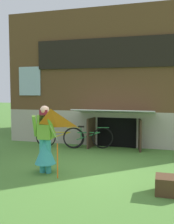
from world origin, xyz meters
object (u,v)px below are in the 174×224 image
Objects in this scene: person at (45,145)px; kite at (51,124)px; wooden_crate at (170,185)px; bicycle_green at (88,138)px; bicycle_yellow at (59,137)px.

kite is (0.37, -0.46, 0.58)m from person.
wooden_crate is (2.56, -0.08, -1.11)m from kite.
bicycle_green is 1.00× the size of bicycle_yellow.
kite is at bearing 178.12° from wooden_crate.
person reaches higher than wooden_crate.
kite is at bearing -27.96° from person.
person is 3.03m from wooden_crate.
wooden_crate is at bearing -69.25° from bicycle_green.
wooden_crate is at bearing -1.88° from kite.
bicycle_green reaches higher than wooden_crate.
bicycle_green is at bearing 108.14° from person.
bicycle_yellow is 4.96m from wooden_crate.
kite is at bearing -81.16° from bicycle_yellow.
person is at bearing 128.46° from kite.
bicycle_yellow is at bearing 138.06° from wooden_crate.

